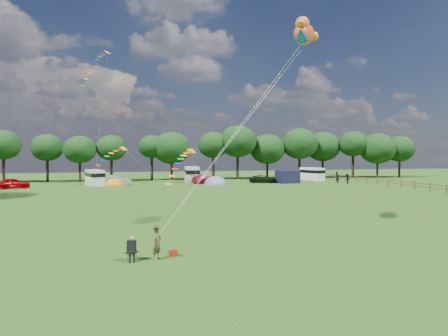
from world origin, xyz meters
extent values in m
plane|color=black|center=(0.00, 0.00, 0.00)|extent=(180.00, 180.00, 0.00)
cylinder|color=black|center=(-26.90, 55.70, 2.13)|extent=(0.49, 0.49, 4.25)
ellipsoid|color=black|center=(-26.90, 55.70, 6.45)|extent=(5.86, 5.86, 4.98)
cylinder|color=black|center=(-20.03, 56.31, 1.95)|extent=(0.47, 0.47, 3.90)
ellipsoid|color=black|center=(-20.03, 56.31, 6.00)|extent=(5.58, 5.58, 4.74)
cylinder|color=black|center=(-14.36, 53.27, 1.78)|extent=(0.44, 0.44, 3.56)
ellipsoid|color=black|center=(-14.36, 53.27, 5.64)|extent=(5.56, 5.56, 4.73)
cylinder|color=black|center=(-9.09, 54.23, 1.98)|extent=(0.47, 0.47, 3.95)
ellipsoid|color=black|center=(-9.09, 54.23, 5.95)|extent=(5.33, 5.33, 4.53)
cylinder|color=black|center=(-1.92, 56.03, 2.17)|extent=(0.50, 0.50, 4.33)
ellipsoid|color=black|center=(-1.92, 56.03, 6.19)|extent=(4.95, 4.95, 4.21)
cylinder|color=black|center=(1.70, 55.56, 1.66)|extent=(0.43, 0.43, 3.31)
ellipsoid|color=black|center=(1.70, 55.56, 5.95)|extent=(7.03, 7.03, 5.98)
cylinder|color=black|center=(9.66, 55.80, 2.18)|extent=(0.50, 0.50, 4.36)
ellipsoid|color=black|center=(9.66, 55.80, 6.56)|extent=(5.84, 5.84, 4.97)
cylinder|color=black|center=(14.25, 54.92, 2.27)|extent=(0.51, 0.51, 4.55)
ellipsoid|color=black|center=(14.25, 54.92, 7.23)|extent=(7.15, 7.15, 6.08)
cylinder|color=black|center=(20.49, 55.63, 1.61)|extent=(0.42, 0.42, 3.21)
ellipsoid|color=black|center=(20.49, 55.63, 5.80)|extent=(6.90, 6.90, 5.86)
cylinder|color=black|center=(26.98, 54.96, 2.09)|extent=(0.48, 0.48, 4.17)
ellipsoid|color=black|center=(26.98, 54.96, 6.86)|extent=(7.16, 7.16, 6.09)
cylinder|color=black|center=(32.97, 56.89, 1.83)|extent=(0.45, 0.45, 3.66)
ellipsoid|color=black|center=(32.97, 56.89, 6.31)|extent=(7.05, 7.05, 5.99)
cylinder|color=black|center=(38.41, 54.37, 2.32)|extent=(0.52, 0.52, 4.65)
ellipsoid|color=black|center=(38.41, 54.37, 6.88)|extent=(5.96, 5.96, 5.06)
cylinder|color=black|center=(43.16, 53.04, 1.59)|extent=(0.42, 0.42, 3.19)
ellipsoid|color=black|center=(43.16, 53.04, 5.89)|extent=(7.23, 7.23, 6.14)
cylinder|color=black|center=(48.55, 53.44, 1.76)|extent=(0.44, 0.44, 3.52)
ellipsoid|color=black|center=(48.55, 53.44, 5.86)|extent=(6.22, 6.22, 5.28)
cylinder|color=#472D19|center=(32.00, 21.00, 0.60)|extent=(0.12, 0.12, 1.20)
cylinder|color=#472D19|center=(32.00, 24.00, 0.60)|extent=(0.12, 0.12, 1.20)
cylinder|color=#472D19|center=(32.00, 22.50, 0.95)|extent=(0.08, 3.00, 0.08)
cylinder|color=#472D19|center=(32.00, 22.50, 0.55)|extent=(0.08, 3.00, 0.08)
cylinder|color=#472D19|center=(32.00, 27.00, 0.60)|extent=(0.12, 0.12, 1.20)
cylinder|color=#472D19|center=(32.00, 25.50, 0.95)|extent=(0.08, 3.00, 0.08)
cylinder|color=#472D19|center=(32.00, 25.50, 0.55)|extent=(0.08, 3.00, 0.08)
cylinder|color=#472D19|center=(32.00, 30.00, 0.60)|extent=(0.12, 0.12, 1.20)
cylinder|color=#472D19|center=(32.00, 28.50, 0.95)|extent=(0.08, 3.00, 0.08)
cylinder|color=#472D19|center=(32.00, 28.50, 0.55)|extent=(0.08, 3.00, 0.08)
cylinder|color=#472D19|center=(32.00, 33.00, 0.60)|extent=(0.12, 0.12, 1.20)
cylinder|color=#472D19|center=(32.00, 31.50, 0.95)|extent=(0.08, 3.00, 0.08)
cylinder|color=#472D19|center=(32.00, 31.50, 0.55)|extent=(0.08, 3.00, 0.08)
cylinder|color=#472D19|center=(32.00, 36.00, 0.60)|extent=(0.12, 0.12, 1.20)
cylinder|color=#472D19|center=(32.00, 34.50, 0.95)|extent=(0.08, 3.00, 0.08)
cylinder|color=#472D19|center=(32.00, 34.50, 0.55)|extent=(0.08, 3.00, 0.08)
cylinder|color=#472D19|center=(32.00, 39.00, 0.60)|extent=(0.12, 0.12, 1.20)
cylinder|color=#472D19|center=(32.00, 37.50, 0.95)|extent=(0.08, 3.00, 0.08)
cylinder|color=#472D19|center=(32.00, 37.50, 0.55)|extent=(0.08, 3.00, 0.08)
cylinder|color=#472D19|center=(32.00, 42.00, 0.60)|extent=(0.12, 0.12, 1.20)
cylinder|color=#472D19|center=(32.00, 40.50, 0.95)|extent=(0.08, 3.00, 0.08)
cylinder|color=#472D19|center=(32.00, 40.50, 0.55)|extent=(0.08, 3.00, 0.08)
cylinder|color=#472D19|center=(32.00, 45.00, 0.60)|extent=(0.12, 0.12, 1.20)
cylinder|color=#472D19|center=(32.00, 43.50, 0.95)|extent=(0.08, 3.00, 0.08)
cylinder|color=#472D19|center=(32.00, 43.50, 0.55)|extent=(0.08, 3.00, 0.08)
cylinder|color=#472D19|center=(32.00, 48.00, 0.60)|extent=(0.12, 0.12, 1.20)
cylinder|color=#472D19|center=(32.00, 46.50, 0.95)|extent=(0.08, 3.00, 0.08)
cylinder|color=#472D19|center=(32.00, 46.50, 0.55)|extent=(0.08, 3.00, 0.08)
cylinder|color=#472D19|center=(32.00, 51.00, 0.60)|extent=(0.12, 0.12, 1.20)
cylinder|color=#472D19|center=(32.00, 49.50, 0.95)|extent=(0.08, 3.00, 0.08)
cylinder|color=#472D19|center=(32.00, 49.50, 0.55)|extent=(0.08, 3.00, 0.08)
imported|color=#9F0005|center=(-22.62, 42.29, 0.77)|extent=(4.93, 3.56, 1.53)
imported|color=gray|center=(-8.44, 44.41, 0.79)|extent=(4.64, 2.11, 1.59)
imported|color=#A91D33|center=(6.22, 45.71, 0.74)|extent=(5.34, 3.78, 1.48)
imported|color=black|center=(15.91, 44.89, 0.66)|extent=(5.28, 3.88, 1.31)
cube|color=silver|center=(-11.56, 45.50, 1.21)|extent=(3.22, 5.21, 2.42)
cube|color=black|center=(-11.56, 45.50, 1.70)|extent=(3.29, 5.31, 0.57)
cylinder|color=black|center=(-11.17, 44.03, 0.34)|extent=(0.72, 0.42, 0.68)
cylinder|color=black|center=(-11.94, 46.97, 0.34)|extent=(0.72, 0.42, 0.68)
cube|color=#BCBCBE|center=(4.29, 48.46, 1.34)|extent=(2.77, 5.54, 2.67)
cube|color=black|center=(4.29, 48.46, 1.88)|extent=(2.82, 5.65, 0.63)
cylinder|color=black|center=(4.13, 46.79, 0.38)|extent=(0.77, 0.35, 0.75)
cylinder|color=black|center=(4.45, 50.14, 0.38)|extent=(0.77, 0.35, 0.75)
cube|color=silver|center=(26.82, 48.88, 1.16)|extent=(3.52, 5.05, 2.32)
cube|color=black|center=(26.82, 48.88, 1.64)|extent=(3.59, 5.15, 0.55)
cylinder|color=black|center=(27.34, 47.51, 0.33)|extent=(0.70, 0.46, 0.65)
cylinder|color=black|center=(26.29, 50.24, 0.33)|extent=(0.70, 0.46, 0.65)
ellipsoid|color=orange|center=(-8.64, 44.36, 0.02)|extent=(3.00, 3.45, 2.47)
cylinder|color=orange|center=(-8.64, 44.36, 0.04)|extent=(3.15, 3.15, 0.08)
ellipsoid|color=slate|center=(6.92, 41.68, 0.02)|extent=(3.60, 4.13, 2.81)
cylinder|color=slate|center=(6.92, 41.68, 0.04)|extent=(3.78, 3.78, 0.08)
cube|color=black|center=(19.63, 43.12, 1.06)|extent=(3.70, 3.14, 2.12)
imported|color=#4E442A|center=(-6.32, -3.88, 0.79)|extent=(0.66, 0.69, 1.59)
cylinder|color=#99999E|center=(-7.75, -4.20, 0.22)|extent=(0.02, 0.02, 0.43)
cylinder|color=#99999E|center=(-7.34, -4.20, 0.22)|extent=(0.02, 0.02, 0.43)
cylinder|color=#99999E|center=(-7.75, -3.78, 0.22)|extent=(0.02, 0.02, 0.43)
cylinder|color=#99999E|center=(-7.34, -3.78, 0.22)|extent=(0.02, 0.02, 0.43)
cube|color=black|center=(-7.54, -3.99, 0.43)|extent=(0.63, 0.62, 0.05)
cube|color=black|center=(-7.54, -3.76, 0.70)|extent=(0.47, 0.23, 0.52)
cube|color=black|center=(-7.54, -3.95, 0.73)|extent=(0.41, 0.34, 0.54)
sphere|color=tan|center=(-7.54, -3.97, 1.11)|extent=(0.21, 0.21, 0.21)
cube|color=red|center=(-5.47, -3.37, 0.15)|extent=(0.44, 0.31, 0.30)
ellipsoid|color=#F84B10|center=(4.10, 2.15, 13.18)|extent=(3.00, 3.80, 2.09)
ellipsoid|color=#D39C00|center=(4.10, 2.15, 13.01)|extent=(1.86, 2.37, 1.14)
cone|color=orange|center=(3.30, 0.79, 13.50)|extent=(1.44, 1.57, 1.10)
cone|color=blue|center=(3.30, 0.79, 12.85)|extent=(1.44, 1.57, 1.10)
cone|color=blue|center=(4.16, 2.24, 13.85)|extent=(1.19, 1.13, 0.93)
sphere|color=white|center=(4.41, 3.42, 13.37)|extent=(0.35, 0.35, 0.35)
sphere|color=black|center=(4.41, 3.52, 13.37)|extent=(0.17, 0.17, 0.17)
cube|color=#F6AB26|center=(-9.10, 27.11, 16.71)|extent=(0.73, 0.74, 0.35)
cube|color=red|center=(-9.37, 26.61, 16.49)|extent=(0.49, 0.53, 0.10)
cube|color=orange|center=(-9.64, 26.12, 16.22)|extent=(0.49, 0.52, 0.11)
cube|color=yellow|center=(-9.91, 25.62, 15.88)|extent=(0.49, 0.52, 0.12)
cube|color=#198C1E|center=(-10.18, 25.13, 15.45)|extent=(0.49, 0.52, 0.13)
cube|color=#0C1EB2|center=(-10.45, 24.63, 14.95)|extent=(0.48, 0.52, 0.13)
cube|color=red|center=(-10.72, 24.14, 14.36)|extent=(0.48, 0.51, 0.14)
cube|color=orange|center=(-10.99, 23.64, 13.70)|extent=(0.48, 0.51, 0.15)
cube|color=yellow|center=(-11.26, 23.15, 12.95)|extent=(0.47, 0.51, 0.16)
cube|color=#198C1E|center=(-11.53, 22.65, 12.13)|extent=(0.47, 0.50, 0.16)
cube|color=#0C1EB2|center=(-11.80, 22.16, 11.22)|extent=(0.46, 0.50, 0.17)
cube|color=#E79E0A|center=(-7.50, 20.99, 5.61)|extent=(0.85, 0.86, 0.41)
cube|color=red|center=(-7.91, 20.54, 5.50)|extent=(0.58, 0.61, 0.11)
cube|color=orange|center=(-8.31, 20.09, 5.36)|extent=(0.57, 0.61, 0.12)
cube|color=yellow|center=(-8.72, 19.64, 5.13)|extent=(0.57, 0.61, 0.14)
cube|color=#198C1E|center=(-9.12, 19.19, 4.82)|extent=(0.57, 0.60, 0.15)
cube|color=#0C1EB2|center=(-9.53, 18.74, 4.43)|extent=(0.56, 0.60, 0.16)
cube|color=red|center=(-9.93, 18.29, 3.96)|extent=(0.56, 0.60, 0.17)
cube|color=orange|center=(-10.34, 17.84, 3.42)|extent=(0.56, 0.59, 0.17)
cube|color=yellow|center=(-10.74, 17.39, 2.79)|extent=(0.55, 0.59, 0.18)
cube|color=#198C1E|center=(-11.15, 16.94, 2.08)|extent=(0.55, 0.58, 0.19)
cube|color=orange|center=(-1.84, 12.37, 5.34)|extent=(0.76, 0.70, 0.37)
cube|color=red|center=(-2.15, 11.83, 5.27)|extent=(0.60, 0.41, 0.10)
cube|color=orange|center=(-2.47, 11.29, 5.15)|extent=(0.60, 0.41, 0.12)
cube|color=yellow|center=(-2.78, 10.75, 4.96)|extent=(0.60, 0.40, 0.13)
cube|color=#198C1E|center=(-3.10, 10.21, 4.69)|extent=(0.60, 0.40, 0.13)
cube|color=#0C1EB2|center=(-3.41, 9.67, 4.34)|extent=(0.59, 0.40, 0.14)
cube|color=red|center=(-3.73, 9.13, 3.91)|extent=(0.59, 0.39, 0.15)
cube|color=orange|center=(-4.04, 8.59, 3.39)|extent=(0.59, 0.39, 0.16)
cube|color=yellow|center=(-4.36, 8.05, 2.80)|extent=(0.59, 0.38, 0.17)
imported|color=black|center=(27.86, 41.56, 0.94)|extent=(1.06, 0.88, 1.88)
imported|color=black|center=(27.96, 38.22, 0.88)|extent=(1.24, 1.05, 1.75)
camera|label=1|loc=(-8.21, -25.31, 5.30)|focal=35.00mm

